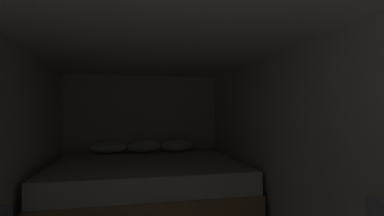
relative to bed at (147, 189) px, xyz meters
The scene contains 4 objects.
wall_back 1.19m from the bed, 90.00° to the left, with size 2.54×0.05×1.97m, color silver.
wall_right 1.98m from the bed, 48.67° to the right, with size 0.05×4.83×1.97m, color silver.
ceiling_slab 2.15m from the bed, 90.00° to the right, with size 2.54×4.83×0.05m, color white.
bed is the anchor object (origin of this frame).
Camera 1 is at (-0.23, -0.38, 1.38)m, focal length 26.94 mm.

